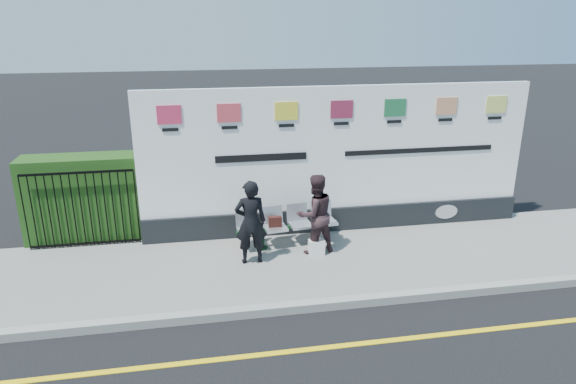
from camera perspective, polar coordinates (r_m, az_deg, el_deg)
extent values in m
plane|color=black|center=(7.69, 9.53, -16.16)|extent=(80.00, 80.00, 0.00)
cube|color=slate|center=(9.71, 4.66, -7.61)|extent=(14.00, 3.00, 0.12)
cube|color=gray|center=(8.45, 7.28, -12.00)|extent=(14.00, 0.18, 0.14)
cube|color=yellow|center=(7.69, 9.53, -16.14)|extent=(14.00, 0.10, 0.01)
cube|color=black|center=(10.90, 5.47, -2.80)|extent=(8.00, 0.30, 0.50)
cube|color=white|center=(10.44, 5.72, 4.87)|extent=(8.00, 0.14, 2.50)
cube|color=#1F4414|center=(10.98, -21.58, -0.59)|extent=(2.35, 0.70, 1.70)
imported|color=black|center=(9.21, -4.18, -3.37)|extent=(0.58, 0.39, 1.56)
imported|color=#332124|center=(9.60, 3.03, -2.47)|extent=(0.89, 0.78, 1.54)
cube|color=black|center=(9.90, -1.44, -3.32)|extent=(0.26, 0.11, 0.20)
cube|color=white|center=(9.74, 3.18, -6.15)|extent=(0.29, 0.18, 0.29)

